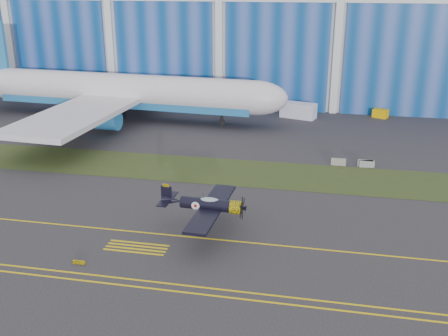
% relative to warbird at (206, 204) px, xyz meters
% --- Properties ---
extents(ground, '(260.00, 260.00, 0.00)m').
position_rel_warbird_xyz_m(ground, '(12.17, 3.70, -3.11)').
color(ground, '#363338').
rests_on(ground, ground).
extents(grass_median, '(260.00, 10.00, 0.02)m').
position_rel_warbird_xyz_m(grass_median, '(12.17, 17.70, -3.09)').
color(grass_median, '#475128').
rests_on(grass_median, ground).
extents(hangar, '(220.00, 45.70, 30.00)m').
position_rel_warbird_xyz_m(hangar, '(12.17, 75.48, 11.85)').
color(hangar, silver).
rests_on(hangar, ground).
extents(taxiway_centreline, '(200.00, 0.20, 0.02)m').
position_rel_warbird_xyz_m(taxiway_centreline, '(12.17, -1.30, -3.10)').
color(taxiway_centreline, yellow).
rests_on(taxiway_centreline, ground).
extents(edge_line_near, '(80.00, 0.20, 0.02)m').
position_rel_warbird_xyz_m(edge_line_near, '(12.17, -10.80, -3.10)').
color(edge_line_near, yellow).
rests_on(edge_line_near, ground).
extents(edge_line_far, '(80.00, 0.20, 0.02)m').
position_rel_warbird_xyz_m(edge_line_far, '(12.17, -9.80, -3.10)').
color(edge_line_far, yellow).
rests_on(edge_line_far, ground).
extents(hold_short_ladder, '(6.00, 2.40, 0.02)m').
position_rel_warbird_xyz_m(hold_short_ladder, '(-5.83, -4.40, -3.10)').
color(hold_short_ladder, yellow).
rests_on(hold_short_ladder, ground).
extents(guard_board_left, '(1.20, 0.15, 0.35)m').
position_rel_warbird_xyz_m(guard_board_left, '(-9.83, -8.30, -2.93)').
color(guard_board_left, yellow).
rests_on(guard_board_left, ground).
extents(warbird, '(10.33, 12.26, 3.50)m').
position_rel_warbird_xyz_m(warbird, '(0.00, 0.00, 0.00)').
color(warbird, black).
rests_on(warbird, ground).
extents(jetliner, '(69.80, 60.44, 23.10)m').
position_rel_warbird_xyz_m(jetliner, '(-24.90, 41.10, 8.44)').
color(jetliner, silver).
rests_on(jetliner, ground).
extents(shipping_container, '(6.81, 4.23, 2.75)m').
position_rel_warbird_xyz_m(shipping_container, '(5.98, 47.91, -1.73)').
color(shipping_container, silver).
rests_on(shipping_container, ground).
extents(tug, '(3.05, 2.56, 1.52)m').
position_rel_warbird_xyz_m(tug, '(20.76, 51.04, -2.35)').
color(tug, '#F4B103').
rests_on(tug, ground).
extents(barrier_a, '(2.01, 0.65, 0.90)m').
position_rel_warbird_xyz_m(barrier_a, '(13.15, 23.21, -2.66)').
color(barrier_a, gray).
rests_on(barrier_a, ground).
extents(barrier_b, '(2.04, 0.77, 0.90)m').
position_rel_warbird_xyz_m(barrier_b, '(16.73, 23.34, -2.66)').
color(barrier_b, gray).
rests_on(barrier_b, ground).
extents(barrier_c, '(2.06, 0.85, 0.90)m').
position_rel_warbird_xyz_m(barrier_c, '(16.91, 23.17, -2.66)').
color(barrier_c, gray).
rests_on(barrier_c, ground).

